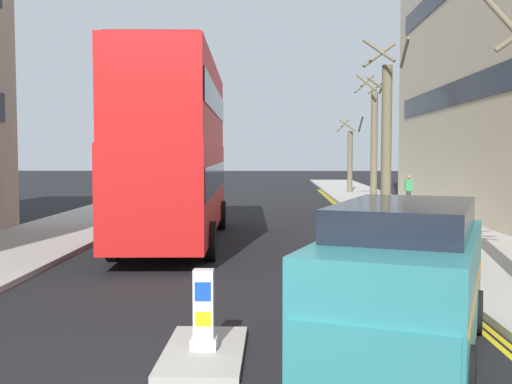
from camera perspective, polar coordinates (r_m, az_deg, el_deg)
sidewalk_right at (r=21.71m, az=16.48°, el=-3.74°), size 4.00×80.00×0.14m
sidewalk_left at (r=22.28m, az=-17.93°, el=-3.58°), size 4.00×80.00×0.14m
kerb_line_outer at (r=19.33m, az=11.95°, el=-4.77°), size 0.10×56.00×0.01m
kerb_line_inner at (r=19.30m, az=11.48°, el=-4.78°), size 0.10×56.00×0.01m
traffic_island at (r=8.85m, az=-4.83°, el=-14.55°), size 1.10×2.20×0.10m
keep_left_bollard at (r=8.69m, az=-4.85°, el=-11.05°), size 0.36×0.28×1.11m
double_decker_bus_away at (r=19.37m, az=-7.38°, el=4.27°), size 3.11×10.89×5.64m
taxi_minivan at (r=8.73m, az=13.35°, el=-7.97°), size 3.38×5.16×2.12m
pedestrian_far at (r=30.15m, az=13.93°, el=0.08°), size 0.34×0.22×1.62m
street_tree_near at (r=33.91m, az=10.83°, el=4.70°), size 1.79×2.12×6.98m
street_tree_far at (r=23.52m, az=11.97°, el=4.86°), size 1.66×1.87×6.86m
street_tree_distant at (r=42.27m, az=8.70°, el=3.17°), size 1.73×1.74×5.14m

